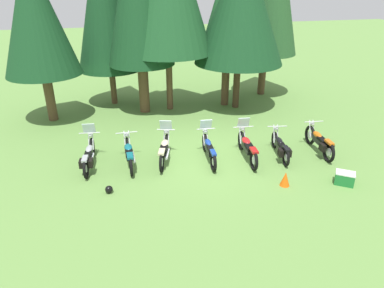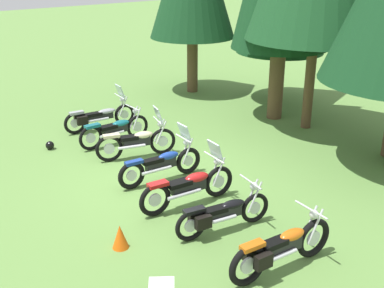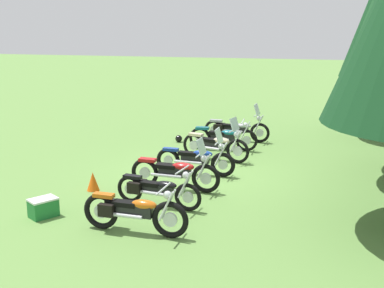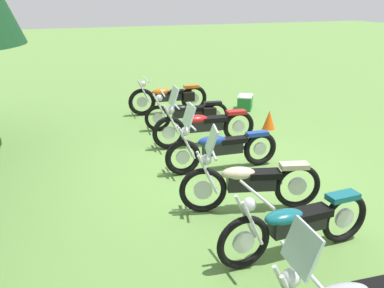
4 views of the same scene
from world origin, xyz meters
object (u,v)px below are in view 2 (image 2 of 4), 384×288
object	(u,v)px
motorcycle_1	(115,129)
motorcycle_2	(137,141)
motorcycle_3	(162,163)
traffic_cone	(120,237)
dropped_helmet	(50,145)
motorcycle_4	(189,186)
motorcycle_0	(99,116)
motorcycle_5	(222,213)
motorcycle_6	(281,248)

from	to	relation	value
motorcycle_1	motorcycle_2	size ratio (longest dim) A/B	1.04
motorcycle_3	traffic_cone	xyz separation A→B (m)	(1.91, -2.28, -0.22)
traffic_cone	dropped_helmet	distance (m)	5.63
motorcycle_1	motorcycle_4	xyz separation A→B (m)	(4.27, -0.54, 0.03)
motorcycle_0	motorcycle_5	world-z (taller)	motorcycle_0
motorcycle_6	dropped_helmet	bearing A→B (deg)	102.34
motorcycle_5	motorcycle_6	world-z (taller)	motorcycle_6
motorcycle_6	dropped_helmet	xyz separation A→B (m)	(-7.91, -0.99, -0.35)
motorcycle_1	dropped_helmet	distance (m)	1.91
motorcycle_5	motorcycle_6	xyz separation A→B (m)	(1.60, -0.02, 0.05)
motorcycle_2	motorcycle_3	xyz separation A→B (m)	(1.60, -0.28, -0.03)
motorcycle_2	traffic_cone	distance (m)	4.35
motorcycle_1	motorcycle_3	distance (m)	2.89
traffic_cone	motorcycle_1	bearing A→B (deg)	151.55
motorcycle_0	motorcycle_3	distance (m)	4.30
motorcycle_1	motorcycle_3	bearing A→B (deg)	-96.14
motorcycle_5	traffic_cone	size ratio (longest dim) A/B	4.47
motorcycle_3	motorcycle_2	bearing A→B (deg)	84.83
motorcycle_3	motorcycle_6	distance (m)	4.28
motorcycle_2	motorcycle_6	world-z (taller)	motorcycle_2
motorcycle_0	motorcycle_3	bearing A→B (deg)	-90.74
motorcycle_0	motorcycle_1	size ratio (longest dim) A/B	1.04
motorcycle_0	traffic_cone	distance (m)	6.78
motorcycle_0	motorcycle_5	size ratio (longest dim) A/B	1.10
motorcycle_1	dropped_helmet	bearing A→B (deg)	155.61
motorcycle_2	motorcycle_6	size ratio (longest dim) A/B	0.95
motorcycle_4	motorcycle_5	bearing A→B (deg)	-91.35
motorcycle_4	motorcycle_3	bearing A→B (deg)	86.04
motorcycle_3	dropped_helmet	world-z (taller)	motorcycle_3
motorcycle_3	traffic_cone	distance (m)	2.99
motorcycle_0	motorcycle_4	xyz separation A→B (m)	(5.67, -0.75, 0.03)
motorcycle_0	motorcycle_5	xyz separation A→B (m)	(6.93, -0.90, -0.03)
traffic_cone	motorcycle_6	bearing A→B (deg)	38.51
traffic_cone	motorcycle_4	bearing A→B (deg)	103.95
motorcycle_0	motorcycle_5	distance (m)	6.99
motorcycle_2	traffic_cone	world-z (taller)	motorcycle_2
motorcycle_1	traffic_cone	bearing A→B (deg)	-118.51
motorcycle_1	dropped_helmet	xyz separation A→B (m)	(-0.77, -1.71, -0.34)
motorcycle_5	motorcycle_6	distance (m)	1.60
motorcycle_1	dropped_helmet	size ratio (longest dim) A/B	9.39
motorcycle_1	motorcycle_6	bearing A→B (deg)	-95.81
motorcycle_3	traffic_cone	size ratio (longest dim) A/B	4.78
motorcycle_3	motorcycle_5	xyz separation A→B (m)	(2.67, -0.39, -0.03)
motorcycle_5	traffic_cone	distance (m)	2.05
motorcycle_2	dropped_helmet	distance (m)	2.68
motorcycle_0	motorcycle_6	world-z (taller)	motorcycle_0
motorcycle_4	dropped_helmet	distance (m)	5.19
motorcycle_1	motorcycle_5	distance (m)	5.58
motorcycle_5	dropped_helmet	bearing A→B (deg)	109.28
motorcycle_3	motorcycle_6	bearing A→B (deg)	-90.75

